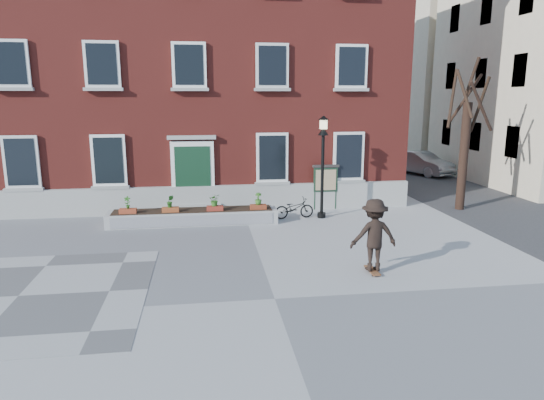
{
  "coord_description": "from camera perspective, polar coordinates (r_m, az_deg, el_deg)",
  "views": [
    {
      "loc": [
        -1.54,
        -10.47,
        4.65
      ],
      "look_at": [
        0.5,
        4.0,
        1.5
      ],
      "focal_mm": 32.0,
      "sensor_mm": 36.0,
      "label": 1
    }
  ],
  "objects": [
    {
      "name": "planter_assembly",
      "position": [
        18.18,
        -9.21,
        -1.82
      ],
      "size": [
        6.2,
        1.12,
        1.15
      ],
      "color": "#B3B3AF",
      "rests_on": "ground"
    },
    {
      "name": "side_street",
      "position": [
        36.09,
        25.67,
        14.77
      ],
      "size": [
        15.2,
        36.0,
        14.5
      ],
      "color": "#3B3B3E",
      "rests_on": "ground"
    },
    {
      "name": "notice_board",
      "position": [
        20.16,
        6.32,
        2.42
      ],
      "size": [
        1.1,
        0.16,
        1.87
      ],
      "color": "#193320",
      "rests_on": "ground"
    },
    {
      "name": "lamp_post",
      "position": [
        18.55,
        6.0,
        5.56
      ],
      "size": [
        0.4,
        0.4,
        3.93
      ],
      "color": "black",
      "rests_on": "ground"
    },
    {
      "name": "bare_tree",
      "position": [
        21.36,
        21.74,
        6.31
      ],
      "size": [
        1.83,
        1.83,
        6.16
      ],
      "color": "black",
      "rests_on": "ground"
    },
    {
      "name": "ground",
      "position": [
        11.56,
        0.33,
        -11.55
      ],
      "size": [
        100.0,
        100.0,
        0.0
      ],
      "primitive_type": "plane",
      "color": "#949496",
      "rests_on": "ground"
    },
    {
      "name": "parked_car",
      "position": [
        30.6,
        17.08,
        4.18
      ],
      "size": [
        3.01,
        4.41,
        1.38
      ],
      "primitive_type": "imported",
      "rotation": [
        0.0,
        0.0,
        0.41
      ],
      "color": "#A6A9AB",
      "rests_on": "ground"
    },
    {
      "name": "checker_patch",
      "position": [
        13.15,
        -27.68,
        -9.98
      ],
      "size": [
        6.0,
        6.0,
        0.01
      ],
      "primitive_type": "cube",
      "color": "#525254",
      "rests_on": "ground"
    },
    {
      "name": "bicycle",
      "position": [
        18.72,
        2.62,
        -0.96
      ],
      "size": [
        1.58,
        0.69,
        0.81
      ],
      "primitive_type": "imported",
      "rotation": [
        0.0,
        0.0,
        1.67
      ],
      "color": "black",
      "rests_on": "ground"
    },
    {
      "name": "brick_building",
      "position": [
        24.5,
        -9.45,
        15.87
      ],
      "size": [
        18.4,
        10.85,
        12.6
      ],
      "color": "maroon",
      "rests_on": "ground"
    },
    {
      "name": "skateboarder",
      "position": [
        13.12,
        11.9,
        -4.06
      ],
      "size": [
        1.26,
        0.78,
        2.02
      ],
      "color": "brown",
      "rests_on": "ground"
    }
  ]
}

